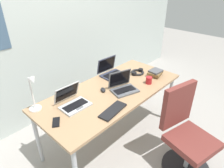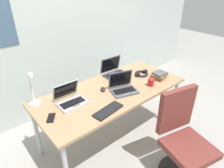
% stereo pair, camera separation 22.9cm
% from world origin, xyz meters
% --- Properties ---
extents(ground_plane, '(12.00, 12.00, 0.00)m').
position_xyz_m(ground_plane, '(0.00, 0.00, 0.00)').
color(ground_plane, gray).
extents(wall_back, '(6.00, 0.13, 2.60)m').
position_xyz_m(wall_back, '(-0.00, 1.10, 1.30)').
color(wall_back, '#B2BCB7').
rests_on(wall_back, ground_plane).
extents(desk, '(1.80, 0.80, 0.74)m').
position_xyz_m(desk, '(0.00, 0.00, 0.68)').
color(desk, '#9E7A56').
rests_on(desk, ground_plane).
extents(desk_lamp, '(0.12, 0.18, 0.40)m').
position_xyz_m(desk_lamp, '(-0.80, 0.28, 0.94)').
color(desk_lamp, white).
rests_on(desk_lamp, desk).
extents(laptop_back_right, '(0.32, 0.27, 0.23)m').
position_xyz_m(laptop_back_right, '(0.28, 0.28, 0.79)').
color(laptop_back_right, '#33384C').
rests_on(laptop_back_right, desk).
extents(laptop_back_left, '(0.35, 0.31, 0.22)m').
position_xyz_m(laptop_back_left, '(0.09, -0.10, 0.78)').
color(laptop_back_left, '#515459').
rests_on(laptop_back_left, desk).
extents(laptop_center, '(0.30, 0.28, 0.21)m').
position_xyz_m(laptop_center, '(-0.50, 0.09, 0.78)').
color(laptop_center, '#B7BABC').
rests_on(laptop_center, desk).
extents(external_keyboard, '(0.34, 0.16, 0.02)m').
position_xyz_m(external_keyboard, '(-0.30, -0.29, 0.75)').
color(external_keyboard, black).
rests_on(external_keyboard, desk).
extents(computer_mouse, '(0.10, 0.11, 0.03)m').
position_xyz_m(computer_mouse, '(-0.09, 0.06, 0.76)').
color(computer_mouse, black).
rests_on(computer_mouse, desk).
extents(cell_phone, '(0.13, 0.15, 0.01)m').
position_xyz_m(cell_phone, '(-0.78, -0.02, 0.74)').
color(cell_phone, black).
rests_on(cell_phone, desk).
extents(headphones, '(0.21, 0.18, 0.04)m').
position_xyz_m(headphones, '(0.56, 0.05, 0.76)').
color(headphones, black).
rests_on(headphones, desk).
extents(book_stack, '(0.23, 0.20, 0.08)m').
position_xyz_m(book_stack, '(0.66, -0.17, 0.78)').
color(book_stack, brown).
rests_on(book_stack, desk).
extents(coffee_mug, '(0.11, 0.08, 0.09)m').
position_xyz_m(coffee_mug, '(0.43, -0.22, 0.78)').
color(coffee_mug, '#B21E23').
rests_on(coffee_mug, desk).
extents(office_chair, '(0.54, 0.59, 0.97)m').
position_xyz_m(office_chair, '(0.22, -0.87, 0.40)').
color(office_chair, black).
rests_on(office_chair, ground_plane).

